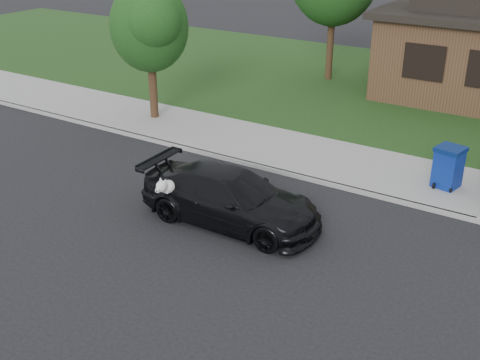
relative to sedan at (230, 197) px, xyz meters
The scene contains 7 objects.
ground 1.41m from the sedan, 18.83° to the right, with size 120.00×120.00×0.00m, color black.
sidewalk 4.78m from the sedan, 75.51° to the left, with size 60.00×3.00×0.12m, color gray.
curb 3.37m from the sedan, 69.01° to the left, with size 60.00×0.12×0.12m, color gray.
lawn 12.66m from the sedan, 84.62° to the left, with size 60.00×13.00×0.13m, color #193814.
sedan is the anchor object (origin of this frame).
recycling_bin 5.89m from the sedan, 49.52° to the left, with size 0.78×0.78×1.10m.
tree_2 8.21m from the sedan, 142.77° to the left, with size 2.73×2.60×4.59m.
Camera 1 is at (5.76, -10.07, 6.86)m, focal length 45.00 mm.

